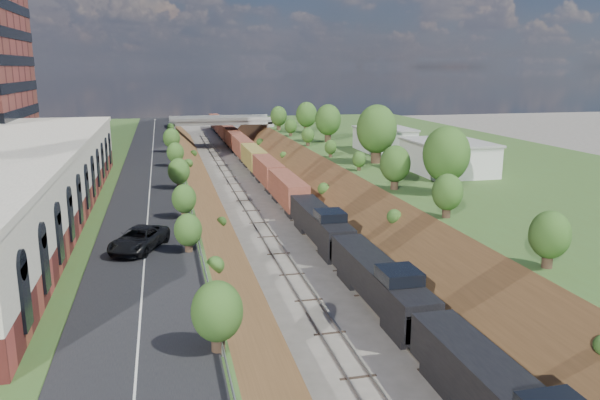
{
  "coord_description": "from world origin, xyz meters",
  "views": [
    {
      "loc": [
        -13.75,
        -19.16,
        18.94
      ],
      "look_at": [
        -0.71,
        36.08,
        6.0
      ],
      "focal_mm": 35.0,
      "sensor_mm": 36.0,
      "label": 1
    }
  ],
  "objects": [
    {
      "name": "freight_train",
      "position": [
        2.6,
        87.5,
        2.51
      ],
      "size": [
        2.86,
        176.61,
        4.55
      ],
      "color": "black",
      "rests_on": "ground"
    },
    {
      "name": "white_building_far",
      "position": [
        23.0,
        74.0,
        6.8
      ],
      "size": [
        8.0,
        10.0,
        3.6
      ],
      "primitive_type": "cube",
      "color": "silver",
      "rests_on": "platform_right"
    },
    {
      "name": "embankment_left",
      "position": [
        -11.0,
        60.0,
        0.0
      ],
      "size": [
        10.0,
        180.0,
        10.0
      ],
      "primitive_type": "cube",
      "rotation": [
        0.0,
        0.79,
        0.0
      ],
      "color": "brown",
      "rests_on": "ground"
    },
    {
      "name": "tree_right_large",
      "position": [
        17.0,
        40.0,
        9.38
      ],
      "size": [
        5.25,
        5.25,
        7.61
      ],
      "color": "#473323",
      "rests_on": "platform_right"
    },
    {
      "name": "platform_right",
      "position": [
        33.0,
        60.0,
        2.5
      ],
      "size": [
        44.0,
        180.0,
        5.0
      ],
      "primitive_type": "cube",
      "color": "#3F5D26",
      "rests_on": "ground"
    },
    {
      "name": "overpass",
      "position": [
        0.0,
        122.0,
        4.92
      ],
      "size": [
        24.5,
        8.3,
        7.4
      ],
      "color": "gray",
      "rests_on": "ground"
    },
    {
      "name": "guardrail",
      "position": [
        -11.4,
        59.8,
        5.55
      ],
      "size": [
        0.1,
        171.0,
        0.7
      ],
      "color": "#99999E",
      "rests_on": "platform_left"
    },
    {
      "name": "white_building_near",
      "position": [
        23.5,
        52.0,
        7.0
      ],
      "size": [
        9.0,
        12.0,
        4.0
      ],
      "primitive_type": "cube",
      "color": "silver",
      "rests_on": "platform_right"
    },
    {
      "name": "commercial_building",
      "position": [
        -28.0,
        38.0,
        8.51
      ],
      "size": [
        14.3,
        62.3,
        7.0
      ],
      "color": "maroon",
      "rests_on": "platform_left"
    },
    {
      "name": "rail_right_track",
      "position": [
        2.6,
        60.0,
        0.09
      ],
      "size": [
        1.58,
        180.0,
        0.18
      ],
      "primitive_type": "cube",
      "color": "gray",
      "rests_on": "ground"
    },
    {
      "name": "tree_left_crest",
      "position": [
        -11.8,
        20.0,
        7.04
      ],
      "size": [
        2.45,
        2.45,
        3.55
      ],
      "color": "#473323",
      "rests_on": "platform_left"
    },
    {
      "name": "embankment_right",
      "position": [
        11.0,
        60.0,
        0.0
      ],
      "size": [
        10.0,
        180.0,
        10.0
      ],
      "primitive_type": "cube",
      "rotation": [
        0.0,
        0.79,
        0.0
      ],
      "color": "brown",
      "rests_on": "ground"
    },
    {
      "name": "platform_left",
      "position": [
        -33.0,
        60.0,
        2.5
      ],
      "size": [
        44.0,
        180.0,
        5.0
      ],
      "primitive_type": "cube",
      "color": "#3F5D26",
      "rests_on": "ground"
    },
    {
      "name": "rail_left_track",
      "position": [
        -2.6,
        60.0,
        0.09
      ],
      "size": [
        1.58,
        180.0,
        0.18
      ],
      "primitive_type": "cube",
      "color": "gray",
      "rests_on": "ground"
    },
    {
      "name": "suv",
      "position": [
        -15.93,
        25.86,
        5.97
      ],
      "size": [
        5.14,
        6.87,
        1.73
      ],
      "primitive_type": "imported",
      "rotation": [
        0.0,
        0.0,
        -0.41
      ],
      "color": "black",
      "rests_on": "road"
    },
    {
      "name": "road",
      "position": [
        -15.5,
        60.0,
        5.05
      ],
      "size": [
        8.0,
        180.0,
        0.1
      ],
      "primitive_type": "cube",
      "color": "black",
      "rests_on": "platform_left"
    }
  ]
}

